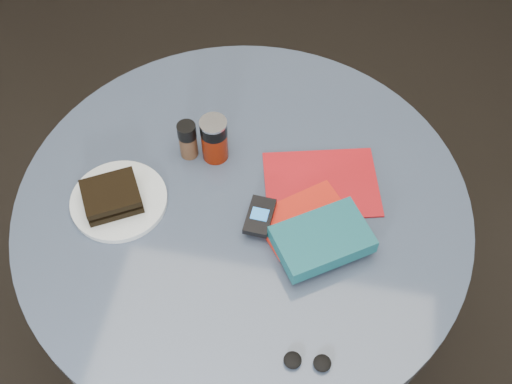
% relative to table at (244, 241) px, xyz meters
% --- Properties ---
extents(ground, '(4.00, 4.00, 0.00)m').
position_rel_table_xyz_m(ground, '(0.00, 0.00, -0.59)').
color(ground, black).
rests_on(ground, ground).
extents(table, '(1.00, 1.00, 0.75)m').
position_rel_table_xyz_m(table, '(0.00, 0.00, 0.00)').
color(table, black).
rests_on(table, ground).
extents(plate, '(0.24, 0.24, 0.01)m').
position_rel_table_xyz_m(plate, '(-0.27, -0.05, 0.17)').
color(plate, silver).
rests_on(plate, table).
extents(sandwich, '(0.15, 0.15, 0.04)m').
position_rel_table_xyz_m(sandwich, '(-0.27, -0.06, 0.20)').
color(sandwich, black).
rests_on(sandwich, plate).
extents(soda_can, '(0.06, 0.06, 0.11)m').
position_rel_table_xyz_m(soda_can, '(-0.09, 0.12, 0.22)').
color(soda_can, maroon).
rests_on(soda_can, table).
extents(pepper_grinder, '(0.05, 0.05, 0.10)m').
position_rel_table_xyz_m(pepper_grinder, '(-0.15, 0.11, 0.21)').
color(pepper_grinder, '#442D1D').
rests_on(pepper_grinder, table).
extents(magazine, '(0.29, 0.24, 0.00)m').
position_rel_table_xyz_m(magazine, '(0.16, 0.08, 0.17)').
color(magazine, '#9F0E15').
rests_on(magazine, table).
extents(red_book, '(0.22, 0.21, 0.02)m').
position_rel_table_xyz_m(red_book, '(0.14, -0.02, 0.18)').
color(red_book, red).
rests_on(red_book, magazine).
extents(novel, '(0.23, 0.21, 0.04)m').
position_rel_table_xyz_m(novel, '(0.18, -0.08, 0.20)').
color(novel, '#114853').
rests_on(novel, red_book).
extents(mp3_player, '(0.06, 0.10, 0.02)m').
position_rel_table_xyz_m(mp3_player, '(0.05, -0.04, 0.19)').
color(mp3_player, black).
rests_on(mp3_player, red_book).
extents(headphones, '(0.09, 0.04, 0.02)m').
position_rel_table_xyz_m(headphones, '(0.19, -0.33, 0.17)').
color(headphones, black).
rests_on(headphones, table).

